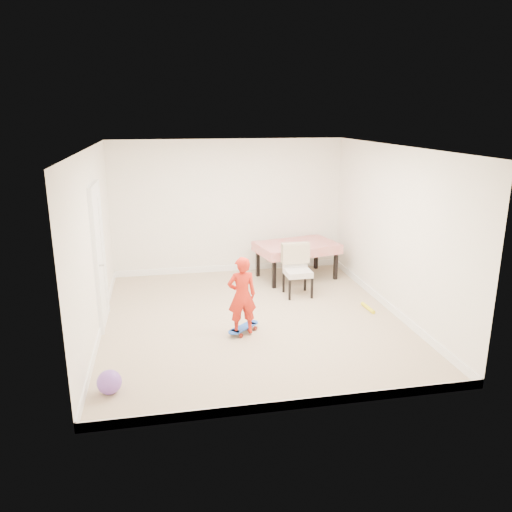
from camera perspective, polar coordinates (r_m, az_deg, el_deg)
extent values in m
plane|color=tan|center=(7.77, -0.45, -7.19)|extent=(5.00, 5.00, 0.00)
cube|color=silver|center=(7.16, -0.49, 12.16)|extent=(4.50, 5.00, 0.04)
cube|color=white|center=(9.75, -3.12, 5.58)|extent=(4.50, 0.04, 2.60)
cube|color=white|center=(5.04, 4.65, -4.49)|extent=(4.50, 0.04, 2.60)
cube|color=white|center=(7.30, -17.95, 1.26)|extent=(0.04, 5.00, 2.60)
cube|color=white|center=(8.05, 15.35, 2.80)|extent=(0.04, 5.00, 2.60)
cube|color=white|center=(7.66, -17.47, -0.16)|extent=(0.11, 0.94, 2.11)
cube|color=white|center=(10.06, -3.02, -1.37)|extent=(4.50, 0.02, 0.12)
cube|color=white|center=(5.59, 4.39, -16.52)|extent=(4.50, 0.02, 0.12)
cube|color=white|center=(7.70, -17.23, -7.70)|extent=(0.02, 5.00, 0.12)
cube|color=white|center=(8.42, 14.80, -5.44)|extent=(0.02, 5.00, 0.12)
imported|color=red|center=(7.03, -1.62, -4.80)|extent=(0.43, 0.29, 1.13)
sphere|color=purple|center=(6.03, -16.42, -13.66)|extent=(0.28, 0.28, 0.28)
cylinder|color=yellow|center=(8.31, 12.67, -5.80)|extent=(0.08, 0.40, 0.06)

